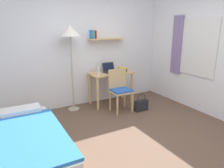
% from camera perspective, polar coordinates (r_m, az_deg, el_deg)
% --- Properties ---
extents(ground_plane, '(5.28, 5.28, 0.00)m').
position_cam_1_polar(ground_plane, '(3.53, 5.15, -15.26)').
color(ground_plane, brown).
extents(wall_back, '(4.40, 0.27, 2.60)m').
position_cam_1_polar(wall_back, '(4.86, -8.05, 9.53)').
color(wall_back, white).
rests_on(wall_back, ground_plane).
extents(wall_right, '(0.10, 4.40, 2.60)m').
position_cam_1_polar(wall_right, '(4.56, 27.01, 7.58)').
color(wall_right, white).
rests_on(wall_right, ground_plane).
extents(bed, '(0.85, 1.87, 0.54)m').
position_cam_1_polar(bed, '(3.15, -21.06, -15.49)').
color(bed, tan).
rests_on(bed, ground_plane).
extents(desk, '(0.98, 0.51, 0.75)m').
position_cam_1_polar(desk, '(4.93, -0.25, 1.36)').
color(desk, tan).
rests_on(desk, ground_plane).
extents(desk_chair, '(0.44, 0.38, 0.90)m').
position_cam_1_polar(desk_chair, '(4.54, 2.13, -1.13)').
color(desk_chair, tan).
rests_on(desk_chair, ground_plane).
extents(standing_lamp, '(0.42, 0.42, 1.80)m').
position_cam_1_polar(standing_lamp, '(4.46, -11.10, 12.68)').
color(standing_lamp, '#B2A893').
rests_on(standing_lamp, ground_plane).
extents(laptop, '(0.30, 0.23, 0.22)m').
position_cam_1_polar(laptop, '(4.92, -0.76, 3.83)').
color(laptop, '#2D2D33').
rests_on(laptop, desk).
extents(water_bottle, '(0.06, 0.06, 0.21)m').
position_cam_1_polar(water_bottle, '(4.67, -3.59, 3.78)').
color(water_bottle, silver).
rests_on(water_bottle, desk).
extents(book_stack, '(0.18, 0.23, 0.09)m').
position_cam_1_polar(book_stack, '(5.02, 2.86, 3.93)').
color(book_stack, '#333338').
rests_on(book_stack, desk).
extents(handbag, '(0.30, 0.11, 0.39)m').
position_cam_1_polar(handbag, '(4.68, 7.80, -5.53)').
color(handbag, '#232328').
rests_on(handbag, ground_plane).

